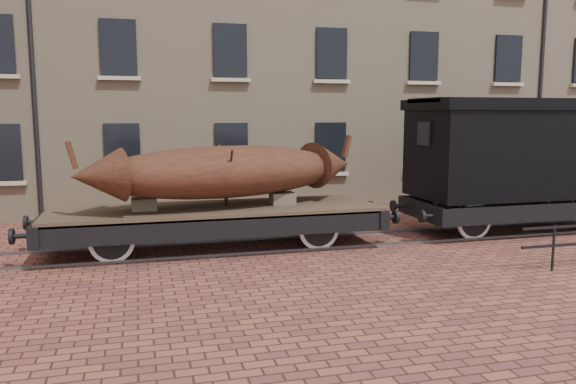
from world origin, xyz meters
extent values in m
plane|color=brown|center=(0.00, 0.00, 0.00)|extent=(90.00, 90.00, 0.00)
cube|color=tan|center=(3.00, 10.00, 7.00)|extent=(40.00, 10.00, 14.00)
cube|color=black|center=(-9.50, 4.96, 2.20)|extent=(1.10, 0.12, 1.70)
cube|color=beige|center=(-9.50, 4.90, 1.25)|extent=(1.30, 0.18, 0.12)
cube|color=black|center=(-6.00, 4.96, 2.20)|extent=(1.10, 0.12, 1.70)
cube|color=beige|center=(-6.00, 4.90, 1.25)|extent=(1.30, 0.18, 0.12)
cube|color=black|center=(-2.50, 4.96, 2.20)|extent=(1.10, 0.12, 1.70)
cube|color=beige|center=(-2.50, 4.90, 1.25)|extent=(1.30, 0.18, 0.12)
cube|color=black|center=(1.00, 4.96, 2.20)|extent=(1.10, 0.12, 1.70)
cube|color=beige|center=(1.00, 4.90, 1.25)|extent=(1.30, 0.18, 0.12)
cube|color=black|center=(4.50, 4.96, 2.20)|extent=(1.10, 0.12, 1.70)
cube|color=beige|center=(4.50, 4.90, 1.25)|extent=(1.30, 0.18, 0.12)
cube|color=black|center=(8.00, 4.96, 2.20)|extent=(1.10, 0.12, 1.70)
cube|color=beige|center=(8.00, 4.90, 1.25)|extent=(1.30, 0.18, 0.12)
cube|color=black|center=(-6.00, 4.96, 5.40)|extent=(1.10, 0.12, 1.70)
cube|color=beige|center=(-6.00, 4.90, 4.45)|extent=(1.30, 0.18, 0.12)
cube|color=black|center=(-2.50, 4.96, 5.40)|extent=(1.10, 0.12, 1.70)
cube|color=beige|center=(-2.50, 4.90, 4.45)|extent=(1.30, 0.18, 0.12)
cube|color=black|center=(1.00, 4.96, 5.40)|extent=(1.10, 0.12, 1.70)
cube|color=beige|center=(1.00, 4.90, 4.45)|extent=(1.30, 0.18, 0.12)
cube|color=black|center=(4.50, 4.96, 5.40)|extent=(1.10, 0.12, 1.70)
cube|color=beige|center=(4.50, 4.90, 4.45)|extent=(1.30, 0.18, 0.12)
cube|color=black|center=(8.00, 4.96, 5.40)|extent=(1.10, 0.12, 1.70)
cube|color=beige|center=(8.00, 4.90, 4.45)|extent=(1.30, 0.18, 0.12)
cylinder|color=black|center=(9.50, 4.95, 7.00)|extent=(0.14, 0.14, 14.00)
cube|color=#59595E|center=(0.00, -0.72, 0.03)|extent=(30.00, 0.08, 0.06)
cube|color=#59595E|center=(0.00, 0.72, 0.03)|extent=(30.00, 0.08, 0.06)
cylinder|color=black|center=(3.00, -3.80, 0.50)|extent=(0.06, 0.06, 1.00)
cube|color=#463827|center=(-3.72, 0.00, 1.00)|extent=(7.99, 2.34, 0.13)
cube|color=black|center=(-3.72, -1.09, 0.75)|extent=(7.99, 0.17, 0.48)
cube|color=black|center=(-3.72, 1.09, 0.75)|extent=(7.99, 0.17, 0.48)
cube|color=black|center=(-7.72, 0.00, 0.75)|extent=(0.23, 2.45, 0.48)
cylinder|color=black|center=(-8.02, -0.80, 0.75)|extent=(0.37, 0.11, 0.11)
cylinder|color=black|center=(-8.20, -0.80, 0.75)|extent=(0.09, 0.34, 0.34)
cylinder|color=black|center=(-8.02, 0.80, 0.75)|extent=(0.37, 0.11, 0.11)
cylinder|color=black|center=(-8.20, 0.80, 0.75)|extent=(0.09, 0.34, 0.34)
cube|color=black|center=(0.27, 0.00, 0.75)|extent=(0.23, 2.45, 0.48)
cylinder|color=black|center=(0.57, -0.80, 0.75)|extent=(0.37, 0.11, 0.11)
cylinder|color=black|center=(0.75, -0.80, 0.75)|extent=(0.09, 0.34, 0.34)
cylinder|color=black|center=(0.57, 0.80, 0.75)|extent=(0.37, 0.11, 0.11)
cylinder|color=black|center=(0.75, 0.80, 0.75)|extent=(0.09, 0.34, 0.34)
cylinder|color=black|center=(-6.17, 0.00, 0.51)|extent=(0.11, 2.02, 0.11)
cylinder|color=white|center=(-6.17, -0.72, 0.51)|extent=(1.02, 0.07, 1.02)
cylinder|color=black|center=(-6.17, -0.72, 0.51)|extent=(0.84, 0.11, 0.84)
cube|color=black|center=(-6.17, -0.85, 0.77)|extent=(0.96, 0.09, 0.11)
cylinder|color=white|center=(-6.17, 0.72, 0.51)|extent=(1.02, 0.07, 1.02)
cylinder|color=black|center=(-6.17, 0.72, 0.51)|extent=(0.84, 0.11, 0.84)
cube|color=black|center=(-6.17, 0.85, 0.77)|extent=(0.96, 0.09, 0.11)
cylinder|color=black|center=(-1.27, 0.00, 0.51)|extent=(0.11, 2.02, 0.11)
cylinder|color=white|center=(-1.27, -0.72, 0.51)|extent=(1.02, 0.07, 1.02)
cylinder|color=black|center=(-1.27, -0.72, 0.51)|extent=(0.84, 0.11, 0.84)
cube|color=black|center=(-1.27, -0.85, 0.77)|extent=(0.96, 0.09, 0.11)
cylinder|color=white|center=(-1.27, 0.72, 0.51)|extent=(1.02, 0.07, 1.02)
cylinder|color=black|center=(-1.27, 0.72, 0.51)|extent=(0.84, 0.11, 0.84)
cube|color=black|center=(-1.27, 0.85, 0.77)|extent=(0.96, 0.09, 0.11)
cube|color=black|center=(-3.72, 0.00, 0.59)|extent=(4.26, 0.06, 0.06)
cube|color=#645C4E|center=(-5.43, 0.00, 1.21)|extent=(0.59, 0.53, 0.30)
cube|color=#645C4E|center=(-2.02, 0.00, 1.21)|extent=(0.59, 0.53, 0.30)
ellipsoid|color=#572C1A|center=(-3.46, 0.00, 1.93)|extent=(6.69, 3.33, 1.28)
cone|color=#572C1A|center=(-6.42, -0.66, 1.99)|extent=(1.34, 1.43, 1.22)
cube|color=#572C1A|center=(-6.91, -0.77, 2.46)|extent=(0.28, 0.18, 0.62)
cone|color=#572C1A|center=(-0.49, 0.66, 1.99)|extent=(1.34, 1.43, 1.22)
cube|color=#572C1A|center=(0.00, 0.77, 2.46)|extent=(0.28, 0.18, 0.62)
cylinder|color=#35261E|center=(-3.46, -0.52, 1.80)|extent=(0.06, 1.10, 1.51)
cylinder|color=#35261E|center=(-3.46, 0.52, 1.80)|extent=(0.06, 1.10, 1.51)
cube|color=black|center=(5.07, -1.15, 0.73)|extent=(6.26, 0.17, 0.47)
cube|color=black|center=(5.07, 1.15, 0.73)|extent=(6.26, 0.17, 0.47)
cube|color=black|center=(1.94, 0.00, 0.73)|extent=(0.23, 2.50, 0.47)
cylinder|color=black|center=(1.47, -0.83, 0.73)|extent=(0.08, 0.33, 0.33)
cylinder|color=black|center=(1.47, 0.83, 0.73)|extent=(0.08, 0.33, 0.33)
cylinder|color=black|center=(3.09, 0.00, 0.50)|extent=(0.10, 1.98, 0.10)
cylinder|color=white|center=(3.09, -0.72, 0.50)|extent=(1.00, 0.07, 1.00)
cylinder|color=black|center=(3.09, -0.72, 0.50)|extent=(0.82, 0.10, 0.82)
cylinder|color=white|center=(3.09, 0.72, 0.50)|extent=(1.00, 0.07, 1.00)
cylinder|color=black|center=(3.09, 0.72, 0.50)|extent=(0.82, 0.10, 0.82)
cylinder|color=white|center=(7.05, 0.72, 0.50)|extent=(1.00, 0.07, 1.00)
cylinder|color=black|center=(7.05, 0.72, 0.50)|extent=(0.82, 0.10, 0.82)
cube|color=black|center=(5.07, 0.00, 2.24)|extent=(6.26, 2.50, 2.40)
cube|color=black|center=(5.07, 0.00, 3.59)|extent=(6.45, 2.65, 0.29)
cube|color=black|center=(5.07, 0.00, 3.70)|extent=(6.45, 1.77, 0.13)
cube|color=black|center=(1.92, 0.00, 2.82)|extent=(0.08, 0.63, 0.63)
camera|label=1|loc=(-5.53, -13.65, 3.34)|focal=35.00mm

